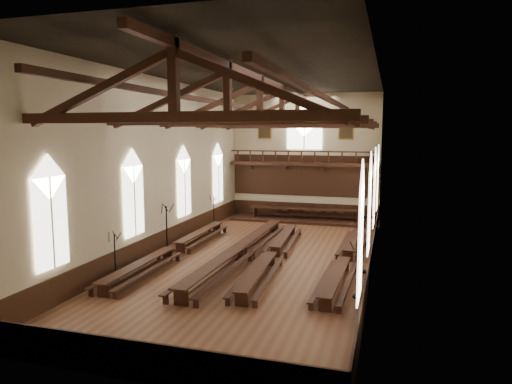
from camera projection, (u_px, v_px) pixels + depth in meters
ground at (260, 259)px, 25.12m from camera, size 26.00×26.00×0.00m
room_walls at (260, 141)px, 24.28m from camera, size 26.00×26.00×26.00m
wainscot_band at (260, 248)px, 25.04m from camera, size 12.00×26.00×1.20m
side_windows at (260, 192)px, 24.63m from camera, size 11.85×19.80×4.50m
end_window at (304, 129)px, 36.45m from camera, size 2.80×0.12×3.80m
minstrels_gallery at (303, 170)px, 36.65m from camera, size 11.80×1.24×3.70m
portraits at (304, 130)px, 36.46m from camera, size 7.75×0.09×1.45m
roof_trusses at (260, 108)px, 24.06m from camera, size 11.70×25.70×2.80m
refectory_row_a at (174, 248)px, 25.46m from camera, size 1.43×13.87×0.69m
refectory_row_b at (240, 249)px, 24.95m from camera, size 1.76×15.00×0.81m
refectory_row_c at (272, 252)px, 24.54m from camera, size 1.78×13.87×0.69m
refectory_row_d at (346, 257)px, 23.73m from camera, size 1.51×13.61×0.66m
dais at (305, 220)px, 35.83m from camera, size 11.40×2.91×0.19m
high_table at (305, 210)px, 35.73m from camera, size 8.78×1.29×0.82m
high_chairs at (307, 209)px, 36.55m from camera, size 5.90×0.51×1.10m
candelabrum_left_near at (115, 265)px, 21.47m from camera, size 0.64×0.71×2.32m
candelabrum_left_mid at (167, 237)px, 26.39m from camera, size 0.83×0.87×2.89m
candelabrum_left_far at (214, 218)px, 33.37m from camera, size 0.71×0.72×2.41m
candelabrum_right_near at (357, 281)px, 19.12m from camera, size 0.73×0.70×2.43m
candelabrum_right_mid at (362, 255)px, 22.57m from camera, size 0.82×0.88×2.88m
candelabrum_right_far at (368, 234)px, 27.96m from camera, size 0.69×0.67×2.31m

